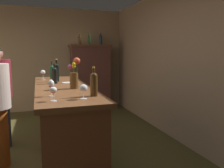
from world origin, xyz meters
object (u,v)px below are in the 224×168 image
object	(u,v)px
wine_bottle_syrah	(57,71)
flower_arrangement	(74,75)
wine_glass_spare	(51,85)
wine_bottle_merlot	(52,71)
wine_glass_mid	(53,91)
display_bottle_left	(80,40)
display_bottle_midleft	(89,39)
wine_glass_front	(83,89)
wine_bottle_chardonnay	(55,75)
display_cabinet	(90,76)
display_bottle_center	(101,39)
bar_counter	(63,125)
cheese_plate	(68,83)
wine_glass_rear	(43,73)
wine_bottle_pinot	(94,83)

from	to	relation	value
wine_bottle_syrah	flower_arrangement	world-z (taller)	flower_arrangement
wine_glass_spare	wine_bottle_syrah	bearing A→B (deg)	82.74
wine_bottle_merlot	flower_arrangement	distance (m)	1.20
wine_bottle_merlot	wine_glass_mid	distance (m)	1.86
display_bottle_left	display_bottle_midleft	size ratio (longest dim) A/B	0.87
wine_glass_mid	flower_arrangement	distance (m)	0.74
wine_bottle_merlot	wine_glass_mid	world-z (taller)	wine_bottle_merlot
wine_bottle_syrah	wine_glass_spare	size ratio (longest dim) A/B	2.08
wine_glass_front	wine_bottle_chardonnay	bearing A→B (deg)	98.04
wine_bottle_merlot	flower_arrangement	bearing A→B (deg)	-80.94
display_cabinet	display_bottle_center	bearing A→B (deg)	0.00
bar_counter	cheese_plate	bearing A→B (deg)	64.21
wine_glass_mid	display_bottle_center	world-z (taller)	display_bottle_center
wine_glass_rear	wine_bottle_chardonnay	bearing A→B (deg)	-75.92
wine_glass_rear	display_bottle_center	xyz separation A→B (m)	(1.53, 2.00, 0.68)
wine_bottle_chardonnay	flower_arrangement	world-z (taller)	flower_arrangement
bar_counter	display_bottle_center	distance (m)	3.41
wine_glass_rear	flower_arrangement	world-z (taller)	flower_arrangement
display_cabinet	display_bottle_left	size ratio (longest dim) A/B	6.13
wine_bottle_chardonnay	display_bottle_midleft	distance (m)	2.88
display_bottle_midleft	wine_bottle_pinot	bearing A→B (deg)	-102.02
wine_glass_rear	display_bottle_midleft	bearing A→B (deg)	58.53
wine_bottle_pinot	cheese_plate	bearing A→B (deg)	96.27
wine_bottle_merlot	display_bottle_left	distance (m)	2.21
wine_glass_front	display_bottle_center	bearing A→B (deg)	72.16
cheese_plate	display_bottle_left	size ratio (longest dim) A/B	0.66
cheese_plate	wine_glass_front	bearing A→B (deg)	-90.65
bar_counter	cheese_plate	distance (m)	0.59
bar_counter	display_bottle_left	bearing A→B (deg)	75.10
wine_bottle_merlot	wine_glass_front	bearing A→B (deg)	-84.79
wine_bottle_syrah	wine_bottle_chardonnay	xyz separation A→B (m)	(-0.05, -0.23, -0.03)
flower_arrangement	display_bottle_left	size ratio (longest dim) A/B	1.34
display_bottle_midleft	bar_counter	bearing A→B (deg)	-109.48
display_cabinet	wine_glass_mid	world-z (taller)	display_cabinet
wine_glass_front	wine_bottle_merlot	bearing A→B (deg)	95.21
display_cabinet	display_bottle_left	bearing A→B (deg)	180.00
display_bottle_center	bar_counter	bearing A→B (deg)	-114.77
flower_arrangement	cheese_plate	world-z (taller)	flower_arrangement
wine_bottle_chardonnay	wine_glass_rear	bearing A→B (deg)	104.08
wine_glass_front	wine_glass_mid	xyz separation A→B (m)	(-0.27, -0.01, -0.00)
display_cabinet	wine_glass_front	distance (m)	3.91
wine_glass_mid	wine_glass_spare	distance (m)	0.25
wine_bottle_merlot	wine_bottle_pinot	xyz separation A→B (m)	(0.30, -1.74, 0.01)
wine_bottle_chardonnay	display_bottle_midleft	xyz separation A→B (m)	(1.08, 2.58, 0.66)
wine_glass_mid	wine_bottle_chardonnay	bearing A→B (deg)	85.14
wine_bottle_merlot	display_bottle_midleft	distance (m)	2.32
wine_bottle_merlot	wine_glass_rear	xyz separation A→B (m)	(-0.15, -0.06, -0.02)
wine_glass_front	display_bottle_midleft	size ratio (longest dim) A/B	0.43
bar_counter	wine_bottle_pinot	xyz separation A→B (m)	(0.23, -0.82, 0.66)
display_cabinet	wine_bottle_chardonnay	size ratio (longest dim) A/B	6.12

